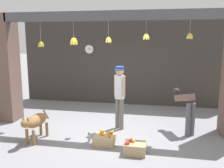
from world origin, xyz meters
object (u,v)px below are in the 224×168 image
shopkeeper (120,92)px  wall_clock (89,49)px  dog (35,122)px  worker_stooping (185,105)px  fruit_crate_oranges (105,139)px  fruit_crate_apples (135,148)px  water_bottle (89,138)px

shopkeeper → wall_clock: size_ratio=5.08×
dog → worker_stooping: (3.51, 1.23, 0.26)m
shopkeeper → wall_clock: bearing=-31.6°
fruit_crate_oranges → fruit_crate_apples: bearing=-25.6°
fruit_crate_oranges → water_bottle: size_ratio=2.11×
shopkeeper → fruit_crate_apples: shopkeeper is taller
shopkeeper → water_bottle: bearing=88.4°
fruit_crate_oranges → fruit_crate_apples: fruit_crate_apples is taller
dog → fruit_crate_apples: bearing=90.9°
fruit_crate_oranges → water_bottle: fruit_crate_oranges is taller
worker_stooping → water_bottle: size_ratio=4.86×
worker_stooping → dog: bearing=169.6°
wall_clock → dog: bearing=-94.0°
wall_clock → shopkeeper: bearing=-58.8°
shopkeeper → worker_stooping: bearing=-151.1°
fruit_crate_apples → fruit_crate_oranges: bearing=154.4°
worker_stooping → fruit_crate_oranges: worker_stooping is taller
fruit_crate_apples → worker_stooping: bearing=52.3°
worker_stooping → fruit_crate_apples: size_ratio=2.42×
dog → fruit_crate_oranges: dog is taller
fruit_crate_oranges → wall_clock: bearing=110.9°
dog → water_bottle: 1.32m
wall_clock → worker_stooping: bearing=-37.7°
dog → shopkeeper: 2.23m
water_bottle → wall_clock: bearing=105.6°
shopkeeper → fruit_crate_apples: (0.56, -1.42, -0.88)m
dog → fruit_crate_oranges: size_ratio=2.23×
dog → wall_clock: size_ratio=3.19×
worker_stooping → fruit_crate_oranges: bearing=-178.7°
worker_stooping → shopkeeper: bearing=152.0°
worker_stooping → fruit_crate_oranges: size_ratio=2.30×
shopkeeper → fruit_crate_oranges: bearing=108.3°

